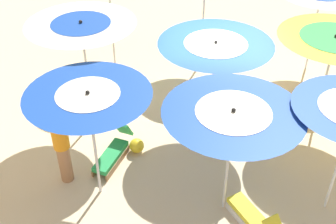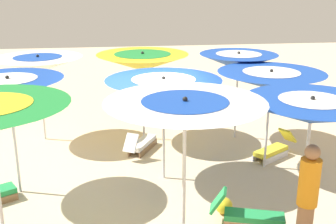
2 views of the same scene
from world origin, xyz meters
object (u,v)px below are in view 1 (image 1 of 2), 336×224
at_px(lounger_1, 186,47).
at_px(beach_umbrella_5, 82,32).
at_px(lounger_2, 113,153).
at_px(beach_ball, 137,146).
at_px(lounger_3, 88,73).
at_px(lounger_4, 253,218).
at_px(beach_umbrella_3, 334,46).
at_px(beach_umbrella_4, 215,51).
at_px(lounger_0, 275,114).
at_px(beach_umbrella_7, 233,121).
at_px(beachgoer_0, 61,142).
at_px(beach_umbrella_8, 89,103).

bearing_deg(lounger_1, beach_umbrella_5, -59.62).
height_order(lounger_2, beach_ball, lounger_2).
distance_m(beach_umbrella_5, lounger_3, 2.75).
bearing_deg(lounger_4, lounger_3, 7.91).
xyz_separation_m(beach_umbrella_5, lounger_4, (-2.67, -3.36, -2.05)).
relative_size(beach_umbrella_3, beach_umbrella_4, 1.00).
bearing_deg(lounger_2, lounger_4, 79.03).
bearing_deg(lounger_0, beach_umbrella_5, -146.29).
xyz_separation_m(lounger_0, lounger_4, (-3.02, 0.73, 0.01)).
bearing_deg(beach_umbrella_3, beach_umbrella_7, 140.28).
bearing_deg(beach_umbrella_7, lounger_2, 64.26).
height_order(beach_umbrella_7, beachgoer_0, beach_umbrella_7).
bearing_deg(lounger_4, lounger_0, -46.84).
xyz_separation_m(lounger_1, beach_ball, (-4.30, 0.83, -0.05)).
distance_m(beach_umbrella_4, beachgoer_0, 3.43).
relative_size(beach_umbrella_3, lounger_0, 1.79).
xyz_separation_m(beach_umbrella_8, lounger_4, (-0.59, -2.78, -1.82)).
distance_m(beach_umbrella_8, lounger_2, 2.02).
height_order(lounger_2, lounger_3, lounger_2).
xyz_separation_m(lounger_0, beachgoer_0, (-2.16, 4.21, 0.73)).
distance_m(lounger_1, beach_ball, 4.38).
bearing_deg(beach_ball, lounger_1, -10.94).
relative_size(lounger_2, lounger_3, 1.03).
relative_size(beach_umbrella_5, beach_umbrella_7, 1.12).
bearing_deg(lounger_2, lounger_3, -141.11).
xyz_separation_m(beach_umbrella_5, beach_ball, (-0.91, -1.12, -2.10)).
distance_m(lounger_0, lounger_3, 4.81).
xyz_separation_m(beach_umbrella_3, beach_umbrella_7, (-2.51, 2.08, -0.04)).
bearing_deg(beachgoer_0, lounger_3, 69.08).
bearing_deg(beachgoer_0, beach_ball, 8.92).
relative_size(lounger_0, lounger_1, 0.94).
height_order(beach_umbrella_4, beach_umbrella_8, beach_umbrella_8).
height_order(lounger_3, lounger_4, lounger_4).
bearing_deg(lounger_1, beach_umbrella_7, -20.45).
bearing_deg(beach_umbrella_7, lounger_0, -24.89).
xyz_separation_m(beach_umbrella_4, lounger_1, (3.41, 0.68, -1.74)).
distance_m(beach_umbrella_4, beach_umbrella_8, 2.90).
bearing_deg(lounger_3, lounger_0, -86.77).
bearing_deg(beach_umbrella_8, beach_umbrella_5, 15.80).
bearing_deg(lounger_0, beachgoer_0, -124.01).
distance_m(beach_umbrella_7, beach_umbrella_8, 2.30).
xyz_separation_m(lounger_2, lounger_4, (-1.45, -2.69, 0.00)).
height_order(lounger_0, lounger_2, lounger_2).
distance_m(beachgoer_0, beach_ball, 1.71).
relative_size(lounger_2, beachgoer_0, 0.73).
xyz_separation_m(beach_umbrella_3, beachgoer_0, (-2.03, 5.07, -1.09)).
height_order(lounger_3, beach_ball, lounger_3).
bearing_deg(lounger_2, beach_umbrella_8, 11.33).
relative_size(beach_umbrella_8, beachgoer_0, 1.29).
bearing_deg(beach_umbrella_3, beach_umbrella_8, 117.81).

